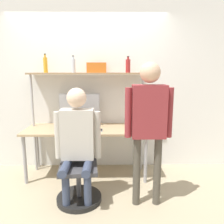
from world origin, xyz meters
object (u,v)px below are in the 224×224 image
person_standing (149,117)px  cell_phone (100,130)px  laptop (82,126)px  bottle_clear (73,65)px  monitor (79,108)px  bottle_amber (45,65)px  office_chair (79,178)px  person_seated (77,137)px  bottle_red (128,66)px  storage_box (97,68)px

person_standing → cell_phone: bearing=131.7°
laptop → bottle_clear: 0.93m
monitor → bottle_amber: 0.83m
monitor → bottle_clear: 0.66m
bottle_amber → bottle_clear: size_ratio=1.11×
office_chair → person_standing: 1.17m
person_seated → office_chair: bearing=94.7°
bottle_red → person_standing: bearing=-80.3°
monitor → cell_phone: 0.55m
laptop → bottle_clear: size_ratio=1.37×
bottle_clear → storage_box: 0.36m
cell_phone → bottle_amber: size_ratio=0.53×
bottle_clear → bottle_amber: bearing=180.0°
monitor → bottle_red: 1.00m
cell_phone → person_seated: size_ratio=0.11×
storage_box → cell_phone: bearing=-79.4°
cell_phone → office_chair: bearing=-114.9°
laptop → storage_box: (0.22, 0.29, 0.84)m
bottle_amber → storage_box: (0.78, 0.00, -0.05)m
laptop → bottle_red: 1.15m
monitor → person_standing: size_ratio=0.38×
bottle_clear → laptop: bearing=-64.5°
cell_phone → bottle_clear: bottle_clear is taller
monitor → office_chair: size_ratio=0.70×
bottle_clear → monitor: bearing=19.6°
cell_phone → person_standing: bearing=-48.3°
person_standing → monitor: bearing=133.2°
person_standing → bottle_red: 1.14m
cell_phone → bottle_clear: (-0.41, 0.30, 0.94)m
cell_phone → person_standing: (0.59, -0.66, 0.34)m
office_chair → bottle_red: bearing=51.4°
person_seated → bottle_amber: 1.37m
person_standing → storage_box: (-0.64, 0.96, 0.56)m
cell_phone → office_chair: (-0.25, -0.54, -0.47)m
bottle_clear → person_seated: bearing=-79.6°
person_seated → storage_box: (0.19, 0.89, 0.82)m
bottle_red → storage_box: bottle_red is taller
office_chair → cell_phone: bearing=65.1°
monitor → cell_phone: bearing=-43.9°
monitor → person_standing: 1.35m
laptop → bottle_clear: bearing=115.5°
cell_phone → bottle_amber: 1.30m
monitor → person_seated: (0.09, -0.91, -0.20)m
person_standing → laptop: bearing=142.3°
bottle_amber → storage_box: bottle_amber is taller
laptop → person_standing: size_ratio=0.20×
person_standing → bottle_clear: bottle_clear is taller
cell_phone → storage_box: 0.95m
laptop → person_standing: (0.86, -0.66, 0.28)m
storage_box → bottle_amber: bearing=180.0°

